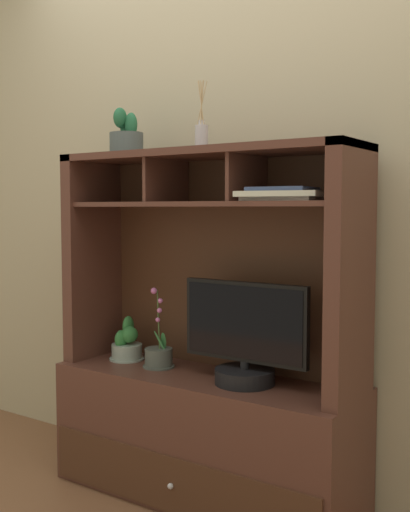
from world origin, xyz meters
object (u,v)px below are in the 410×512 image
at_px(potted_fern, 127,345).
at_px(diffuser_bottle, 202,136).
at_px(tv_monitor, 245,342).
at_px(media_console, 206,394).
at_px(potted_orchid, 159,356).
at_px(potted_succulent, 126,139).
at_px(magazine_stack_left, 282,194).

bearing_deg(potted_fern, diffuser_bottle, -4.85).
bearing_deg(tv_monitor, media_console, 170.99).
bearing_deg(potted_orchid, diffuser_bottle, -2.93).
xyz_separation_m(potted_orchid, potted_fern, (-0.21, 0.03, 0.02)).
relative_size(potted_orchid, diffuser_bottle, 1.28).
bearing_deg(potted_succulent, media_console, 0.24).
distance_m(potted_orchid, magazine_stack_left, 0.93).
bearing_deg(media_console, potted_fern, 179.31).
bearing_deg(potted_orchid, tv_monitor, -1.63).
height_order(media_console, diffuser_bottle, diffuser_bottle).
bearing_deg(diffuser_bottle, potted_succulent, 175.92).
bearing_deg(tv_monitor, potted_fern, 176.64).
bearing_deg(potted_fern, potted_succulent, -25.09).
height_order(potted_orchid, potted_fern, potted_orchid).
distance_m(potted_fern, magazine_stack_left, 1.06).
relative_size(potted_fern, magazine_stack_left, 0.59).
xyz_separation_m(diffuser_bottle, potted_succulent, (-0.43, 0.03, 0.02)).
bearing_deg(diffuser_bottle, media_console, 90.00).
relative_size(tv_monitor, diffuser_bottle, 1.99).
height_order(potted_orchid, diffuser_bottle, diffuser_bottle).
relative_size(media_console, potted_fern, 7.37).
bearing_deg(potted_fern, potted_orchid, -7.05).
relative_size(media_console, magazine_stack_left, 4.35).
xyz_separation_m(media_console, tv_monitor, (0.21, -0.03, 0.25)).
height_order(potted_orchid, potted_succulent, potted_succulent).
bearing_deg(potted_succulent, magazine_stack_left, -3.77).
height_order(media_console, magazine_stack_left, media_console).
distance_m(potted_orchid, diffuser_bottle, 0.96).
height_order(potted_fern, magazine_stack_left, magazine_stack_left).
height_order(tv_monitor, potted_orchid, tv_monitor).
bearing_deg(potted_orchid, potted_fern, 172.95).
distance_m(potted_orchid, potted_fern, 0.21).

